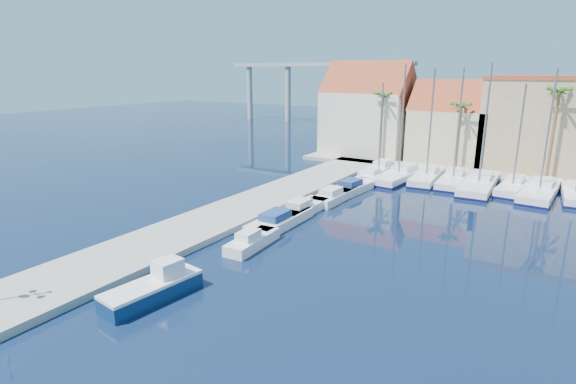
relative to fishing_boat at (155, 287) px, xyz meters
name	(u,v)px	position (x,y,z in m)	size (l,w,h in m)	color
ground	(200,311)	(3.11, 0.30, -0.67)	(260.00, 260.00, 0.00)	black
quay_west	(230,214)	(-5.89, 13.80, -0.42)	(6.00, 77.00, 0.50)	gray
shore_north	(513,169)	(13.11, 48.30, -0.42)	(54.00, 16.00, 0.50)	gray
fishing_boat	(155,287)	(0.00, 0.00, 0.00)	(2.62, 5.94, 2.01)	navy
motorboat_west_0	(252,241)	(0.10, 9.06, -0.16)	(1.97, 5.25, 1.40)	white
motorboat_west_1	(279,220)	(-0.79, 14.11, -0.16)	(2.42, 7.34, 1.40)	white
motorboat_west_2	(302,208)	(-0.87, 18.03, -0.16)	(2.13, 6.60, 1.40)	white
motorboat_west_3	(333,195)	(-0.39, 23.35, -0.16)	(2.25, 6.81, 1.40)	white
motorboat_west_4	(353,187)	(-0.12, 27.57, -0.16)	(2.89, 7.18, 1.40)	white
motorboat_west_5	(373,175)	(-0.40, 33.91, -0.16)	(2.14, 6.26, 1.40)	white
motorboat_west_6	(387,168)	(-0.52, 38.94, -0.16)	(2.66, 6.87, 1.40)	white
sailboat_0	(380,169)	(-0.81, 37.13, -0.08)	(2.35, 8.82, 11.14)	white
sailboat_1	(401,175)	(2.35, 35.72, -0.09)	(3.89, 11.46, 13.19)	white
sailboat_2	(427,176)	(5.25, 36.52, -0.08)	(3.32, 9.89, 12.77)	white
sailboat_3	(454,179)	(8.24, 36.65, -0.07)	(3.00, 9.68, 12.88)	white
sailboat_4	(479,183)	(11.07, 36.11, -0.10)	(3.43, 11.73, 13.30)	white
sailboat_5	(513,186)	(14.39, 36.57, -0.07)	(2.96, 8.65, 11.28)	white
sailboat_6	(540,190)	(16.93, 36.33, -0.10)	(3.67, 11.31, 12.77)	white
sailboat_7	(575,193)	(19.98, 36.49, -0.01)	(2.77, 8.58, 14.63)	white
building_0	(368,113)	(-6.89, 47.30, 5.86)	(12.30, 9.00, 13.50)	beige
building_1	(451,126)	(5.11, 47.30, 4.63)	(10.30, 8.00, 11.00)	#C1B288
building_2	(546,124)	(16.11, 48.30, 5.59)	(14.20, 10.20, 11.50)	tan
palm_0	(383,98)	(-2.89, 42.30, 8.41)	(2.60, 2.60, 10.15)	brown
palm_1	(461,108)	(7.11, 42.30, 7.47)	(2.60, 2.60, 9.15)	brown
palm_2	(559,95)	(17.11, 42.30, 9.35)	(2.60, 2.60, 11.15)	brown
viaduct	(312,81)	(-35.96, 82.30, 9.58)	(48.00, 2.20, 14.45)	#9E9E99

